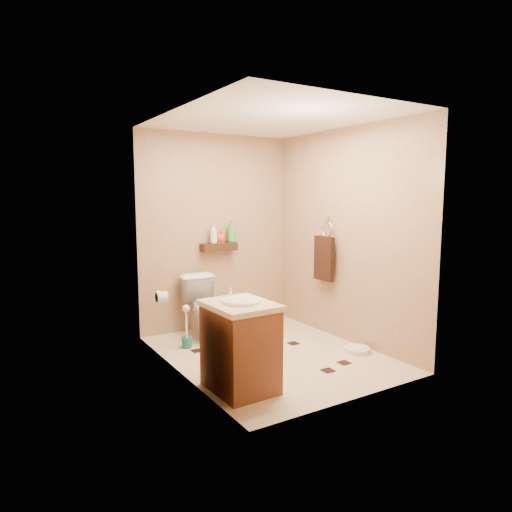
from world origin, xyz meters
TOP-DOWN VIEW (x-y plane):
  - ground at (0.00, 0.00)m, footprint 2.50×2.50m
  - wall_back at (0.00, 1.25)m, footprint 2.00×0.04m
  - wall_front at (0.00, -1.25)m, footprint 2.00×0.04m
  - wall_left at (-1.00, 0.00)m, footprint 0.04×2.50m
  - wall_right at (1.00, 0.00)m, footprint 0.04×2.50m
  - ceiling at (0.00, 0.00)m, footprint 2.00×2.50m
  - wall_shelf at (0.00, 1.17)m, footprint 0.46×0.14m
  - floor_accents at (0.04, -0.04)m, footprint 1.21×1.40m
  - toilet at (-0.34, 0.83)m, footprint 0.43×0.72m
  - vanity at (-0.70, -0.59)m, footprint 0.53×0.64m
  - bathroom_scale at (0.82, -0.43)m, footprint 0.35×0.35m
  - toilet_brush at (-0.67, 0.65)m, footprint 0.11×0.11m
  - towel_ring at (0.91, 0.25)m, footprint 0.12×0.30m
  - toilet_paper at (-0.94, 0.65)m, footprint 0.12×0.11m
  - bottle_a at (-0.07, 1.17)m, footprint 0.13×0.13m
  - bottle_b at (0.02, 1.17)m, footprint 0.09×0.09m
  - bottle_c at (0.03, 1.17)m, footprint 0.16×0.16m
  - bottle_d at (0.18, 1.17)m, footprint 0.14×0.14m

SIDE VIEW (x-z plane):
  - ground at x=0.00m, z-range 0.00..0.00m
  - floor_accents at x=0.04m, z-range 0.00..0.01m
  - bathroom_scale at x=0.82m, z-range 0.00..0.05m
  - toilet_brush at x=-0.67m, z-range -0.07..0.41m
  - toilet at x=-0.34m, z-range 0.00..0.72m
  - vanity at x=-0.70m, z-range -0.05..0.83m
  - toilet_paper at x=-0.94m, z-range 0.54..0.66m
  - towel_ring at x=0.91m, z-range 0.57..1.33m
  - wall_shelf at x=0.00m, z-range 0.97..1.07m
  - bottle_c at x=0.03m, z-range 1.07..1.22m
  - bottle_b at x=0.02m, z-range 1.07..1.22m
  - bottle_a at x=-0.07m, z-range 1.07..1.31m
  - wall_back at x=0.00m, z-range 0.00..2.40m
  - wall_front at x=0.00m, z-range 0.00..2.40m
  - wall_left at x=-1.00m, z-range 0.00..2.40m
  - wall_right at x=1.00m, z-range 0.00..2.40m
  - bottle_d at x=0.18m, z-range 1.07..1.34m
  - ceiling at x=0.00m, z-range 2.39..2.41m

